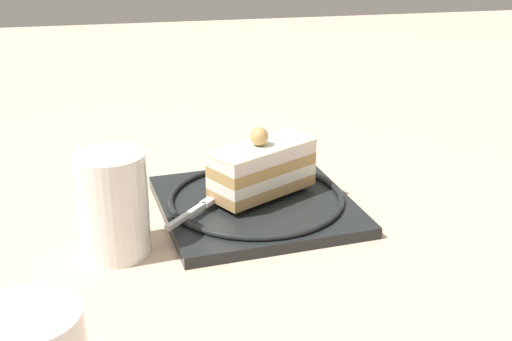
# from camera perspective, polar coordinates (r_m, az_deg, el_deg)

# --- Properties ---
(ground_plane) EXTENTS (2.40, 2.40, 0.00)m
(ground_plane) POSITION_cam_1_polar(r_m,az_deg,el_deg) (0.77, -0.79, -3.15)
(ground_plane) COLOR #D3B093
(dessert_plate) EXTENTS (0.23, 0.23, 0.02)m
(dessert_plate) POSITION_cam_1_polar(r_m,az_deg,el_deg) (0.75, -0.00, -2.78)
(dessert_plate) COLOR black
(dessert_plate) RESTS_ON ground_plane
(cake_slice) EXTENTS (0.13, 0.10, 0.08)m
(cake_slice) POSITION_cam_1_polar(r_m,az_deg,el_deg) (0.75, 0.55, 0.18)
(cake_slice) COLOR tan
(cake_slice) RESTS_ON dessert_plate
(fork) EXTENTS (0.08, 0.09, 0.00)m
(fork) POSITION_cam_1_polar(r_m,az_deg,el_deg) (0.72, -4.73, -3.07)
(fork) COLOR silver
(fork) RESTS_ON dessert_plate
(drink_glass_far) EXTENTS (0.07, 0.07, 0.10)m
(drink_glass_far) POSITION_cam_1_polar(r_m,az_deg,el_deg) (0.67, -11.98, -3.15)
(drink_glass_far) COLOR white
(drink_glass_far) RESTS_ON ground_plane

